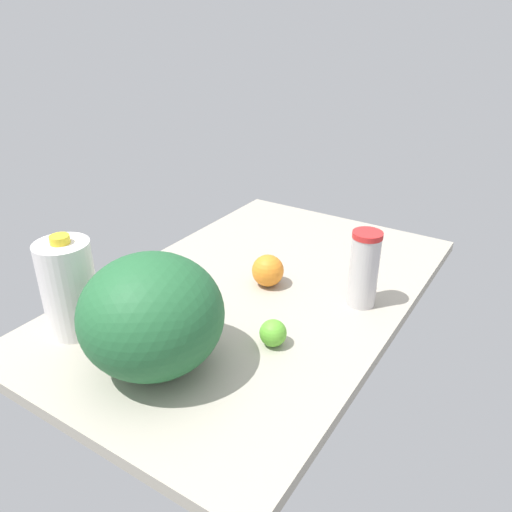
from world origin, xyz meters
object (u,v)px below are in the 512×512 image
Objects in this scene: tumbler_cup at (364,269)px; lime_beside_bowl at (273,333)px; milk_jug at (69,288)px; watermelon at (152,315)px; orange_near_front at (268,271)px.

lime_beside_bowl is (27.25, -10.00, -6.94)cm from tumbler_cup.
tumbler_cup is 70.42cm from milk_jug.
watermelon is at bearing -41.33° from lime_beside_bowl.
milk_jug is 0.82× the size of watermelon.
orange_near_front reaches higher than lime_beside_bowl.
orange_near_front is (-42.51, 27.11, -6.96)cm from milk_jug.
watermelon is at bearing -30.14° from tumbler_cup.
lime_beside_bowl is at bearing 138.67° from watermelon.
milk_jug is 2.77× the size of orange_near_front.
watermelon is at bearing 90.94° from milk_jug.
tumbler_cup is 2.28× the size of orange_near_front.
tumbler_cup is 0.83× the size of milk_jug.
lime_beside_bowl is (22.61, 15.18, -1.28)cm from orange_near_front.
tumbler_cup is at bearing 149.86° from watermelon.
milk_jug is (47.14, -52.29, 1.30)cm from tumbler_cup.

